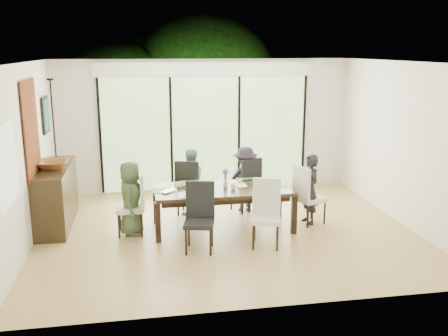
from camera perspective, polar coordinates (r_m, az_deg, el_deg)
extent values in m
cube|color=olive|center=(8.19, 0.30, -7.25)|extent=(6.00, 5.00, 0.01)
cube|color=white|center=(7.66, 0.33, 12.05)|extent=(6.00, 5.00, 0.01)
cube|color=silver|center=(10.26, -2.18, 4.82)|extent=(6.00, 0.02, 2.70)
cube|color=silver|center=(5.44, 5.01, -3.14)|extent=(6.00, 0.02, 2.70)
cube|color=silver|center=(7.87, -21.79, 1.17)|extent=(0.02, 5.00, 2.70)
cube|color=silver|center=(8.85, 19.89, 2.61)|extent=(0.02, 5.00, 2.70)
cube|color=#598C3F|center=(10.24, -2.14, 3.96)|extent=(4.20, 0.02, 2.30)
cube|color=white|center=(10.10, -2.20, 11.24)|extent=(4.40, 0.06, 0.28)
cube|color=black|center=(10.17, -13.96, 3.50)|extent=(0.05, 0.04, 2.30)
cube|color=black|center=(10.16, -6.05, 3.82)|extent=(0.05, 0.04, 2.30)
cube|color=black|center=(10.35, 1.72, 4.06)|extent=(0.05, 0.04, 2.30)
cube|color=black|center=(10.72, 9.10, 4.23)|extent=(0.05, 0.04, 2.30)
cube|color=#8CAD7F|center=(6.69, -23.59, 0.27)|extent=(0.02, 0.90, 1.00)
cube|color=#513423|center=(11.41, -2.72, -1.47)|extent=(6.00, 1.80, 0.10)
cube|color=brown|center=(12.05, -3.23, 2.26)|extent=(6.00, 0.08, 0.06)
sphere|color=#14380F|center=(12.83, -11.88, 6.71)|extent=(3.20, 3.20, 3.20)
sphere|color=#14380F|center=(13.50, -2.40, 8.85)|extent=(4.00, 4.00, 4.00)
sphere|color=#14380F|center=(13.14, 5.94, 6.29)|extent=(2.80, 2.80, 2.80)
sphere|color=#14380F|center=(14.12, -6.84, 8.24)|extent=(3.60, 3.60, 3.60)
cube|color=black|center=(8.12, -0.13, -2.48)|extent=(2.21, 1.01, 0.06)
cube|color=black|center=(8.14, -0.13, -3.04)|extent=(2.03, 0.83, 0.09)
cube|color=black|center=(7.71, -7.55, -6.18)|extent=(0.08, 0.08, 0.64)
cube|color=black|center=(8.07, 8.01, -5.28)|extent=(0.08, 0.08, 0.64)
cube|color=black|center=(8.53, -7.81, -4.25)|extent=(0.08, 0.08, 0.64)
cube|color=black|center=(8.85, 6.32, -3.52)|extent=(0.08, 0.08, 0.64)
imported|color=#3D4D33|center=(8.03, -10.61, -3.41)|extent=(0.44, 0.61, 1.19)
imported|color=black|center=(8.51, 9.76, -2.42)|extent=(0.41, 0.59, 1.19)
imported|color=#7091A2|center=(8.87, -3.90, -1.58)|extent=(0.61, 0.44, 1.19)
imported|color=#231D2C|center=(9.02, 2.42, -1.30)|extent=(0.56, 0.35, 1.19)
cube|color=#6EA139|center=(8.01, -6.84, -2.57)|extent=(0.41, 0.29, 0.01)
cube|color=#8AC245|center=(8.32, 6.34, -1.95)|extent=(0.41, 0.29, 0.01)
cube|color=#85B03F|center=(8.43, -3.60, -1.68)|extent=(0.41, 0.29, 0.01)
cube|color=#74A73B|center=(8.59, 3.04, -1.38)|extent=(0.41, 0.29, 0.01)
cube|color=white|center=(7.75, -3.76, -3.05)|extent=(0.41, 0.29, 0.01)
cube|color=black|center=(8.39, -2.89, -1.68)|extent=(0.24, 0.17, 0.01)
cube|color=black|center=(8.53, 2.79, -1.43)|extent=(0.22, 0.16, 0.01)
cube|color=white|center=(8.21, 4.76, -2.13)|extent=(0.28, 0.20, 0.00)
cube|color=white|center=(7.75, -3.76, -2.95)|extent=(0.24, 0.24, 0.02)
cube|color=#C05016|center=(7.74, -3.77, -2.84)|extent=(0.18, 0.18, 0.01)
cylinder|color=silver|center=(8.15, 0.16, -1.81)|extent=(0.07, 0.07, 0.11)
cylinder|color=#337226|center=(8.12, 0.16, -1.05)|extent=(0.04, 0.04, 0.15)
sphere|color=#5952CD|center=(8.10, 0.16, -0.42)|extent=(0.10, 0.10, 0.10)
imported|color=silver|center=(7.92, -6.08, -2.68)|extent=(0.35, 0.36, 0.02)
imported|color=white|center=(8.16, -5.16, -1.93)|extent=(0.15, 0.15, 0.09)
imported|color=white|center=(8.03, 1.05, -2.14)|extent=(0.10, 0.10, 0.08)
imported|color=white|center=(8.36, 5.17, -1.55)|extent=(0.15, 0.15, 0.09)
imported|color=white|center=(8.20, 1.54, -2.06)|extent=(0.15, 0.21, 0.02)
cube|color=black|center=(8.81, -18.67, -3.04)|extent=(0.50, 1.77, 1.00)
imported|color=brown|center=(8.58, -19.05, 0.38)|extent=(0.53, 0.53, 0.13)
cylinder|color=black|center=(9.02, -18.60, 0.76)|extent=(0.11, 0.11, 0.04)
cylinder|color=black|center=(8.90, -18.94, 5.15)|extent=(0.03, 0.03, 1.39)
cylinder|color=black|center=(8.83, -19.28, 9.56)|extent=(0.11, 0.11, 0.03)
cylinder|color=silver|center=(8.83, -19.32, 9.99)|extent=(0.04, 0.04, 0.11)
cube|color=#9C3816|center=(8.19, -21.18, 4.17)|extent=(0.02, 1.00, 1.50)
cube|color=black|center=(9.45, -19.74, 5.74)|extent=(0.03, 0.55, 0.65)
cube|color=#194953|center=(9.45, -19.62, 5.74)|extent=(0.01, 0.45, 0.55)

